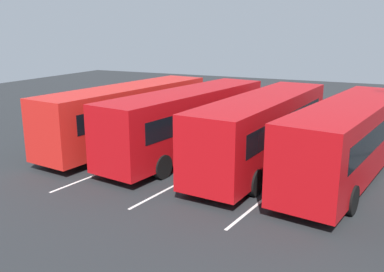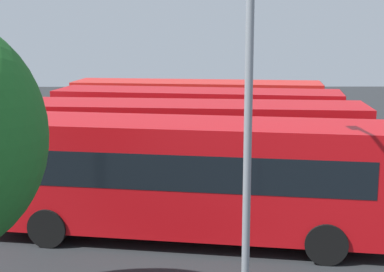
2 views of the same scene
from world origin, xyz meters
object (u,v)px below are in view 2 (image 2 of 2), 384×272
object	(u,v)px
bus_center_right	(198,126)
bus_far_right	(197,113)
bus_center_left	(194,147)
street_lamp	(246,104)
bus_far_left	(190,175)

from	to	relation	value
bus_center_right	bus_far_right	size ratio (longest dim) A/B	1.00
bus_center_left	street_lamp	world-z (taller)	street_lamp
bus_center_right	bus_far_left	bearing A→B (deg)	-83.35
bus_far_left	bus_center_left	distance (m)	3.80
street_lamp	bus_far_left	bearing A→B (deg)	10.31
bus_center_right	bus_far_right	xyz separation A→B (m)	(0.05, 3.66, 0.00)
bus_center_left	bus_center_right	distance (m)	3.97
bus_far_left	bus_far_right	world-z (taller)	same
bus_far_right	street_lamp	size ratio (longest dim) A/B	1.55
bus_center_left	street_lamp	size ratio (longest dim) A/B	1.54
bus_far_left	bus_center_left	bearing A→B (deg)	97.10
bus_center_right	bus_far_right	distance (m)	3.66
bus_far_left	bus_center_right	bearing A→B (deg)	97.07
bus_center_right	street_lamp	bearing A→B (deg)	-77.31
bus_far_left	bus_center_right	xyz separation A→B (m)	(0.33, 7.76, 0.00)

